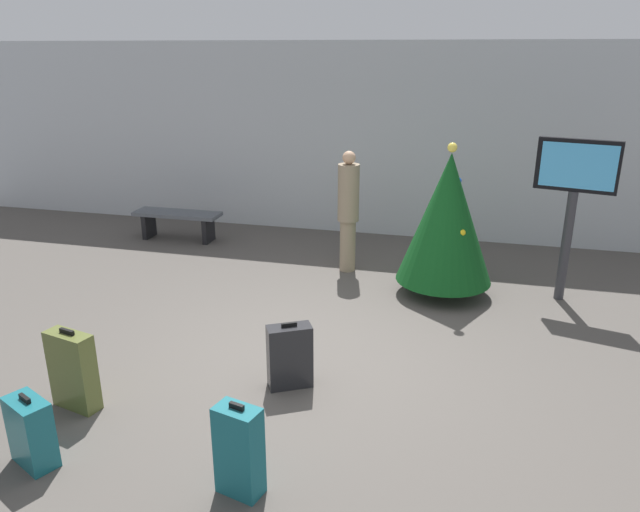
# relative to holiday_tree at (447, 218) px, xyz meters

# --- Properties ---
(ground_plane) EXTENTS (16.00, 16.00, 0.00)m
(ground_plane) POSITION_rel_holiday_tree_xyz_m (-1.30, -2.07, -1.04)
(ground_plane) COLOR #514C47
(back_wall) EXTENTS (16.00, 0.20, 3.20)m
(back_wall) POSITION_rel_holiday_tree_xyz_m (-1.30, 2.56, 0.56)
(back_wall) COLOR #B7BCC1
(back_wall) RESTS_ON ground_plane
(holiday_tree) EXTENTS (1.23, 1.23, 1.99)m
(holiday_tree) POSITION_rel_holiday_tree_xyz_m (0.00, 0.00, 0.00)
(holiday_tree) COLOR #4C3319
(holiday_tree) RESTS_ON ground_plane
(flight_info_kiosk) EXTENTS (0.94, 0.30, 2.05)m
(flight_info_kiosk) POSITION_rel_holiday_tree_xyz_m (1.48, 0.22, 0.42)
(flight_info_kiosk) COLOR #333338
(flight_info_kiosk) RESTS_ON ground_plane
(waiting_bench) EXTENTS (1.47, 0.44, 0.48)m
(waiting_bench) POSITION_rel_holiday_tree_xyz_m (-4.46, 1.32, -0.68)
(waiting_bench) COLOR #4C5159
(waiting_bench) RESTS_ON ground_plane
(traveller_0) EXTENTS (0.32, 0.32, 1.74)m
(traveller_0) POSITION_rel_holiday_tree_xyz_m (-1.39, 0.58, -0.11)
(traveller_0) COLOR gray
(traveller_0) RESTS_ON ground_plane
(suitcase_0) EXTENTS (0.46, 0.37, 0.67)m
(suitcase_0) POSITION_rel_holiday_tree_xyz_m (-1.29, -2.64, -0.72)
(suitcase_0) COLOR #232326
(suitcase_0) RESTS_ON ground_plane
(suitcase_1) EXTENTS (0.48, 0.28, 0.77)m
(suitcase_1) POSITION_rel_holiday_tree_xyz_m (-3.06, -3.45, -0.67)
(suitcase_1) COLOR #59602D
(suitcase_1) RESTS_ON ground_plane
(suitcase_2) EXTENTS (0.45, 0.36, 0.60)m
(suitcase_2) POSITION_rel_holiday_tree_xyz_m (-2.90, -4.21, -0.76)
(suitcase_2) COLOR #19606B
(suitcase_2) RESTS_ON ground_plane
(suitcase_4) EXTENTS (0.37, 0.27, 0.74)m
(suitcase_4) POSITION_rel_holiday_tree_xyz_m (-1.22, -4.11, -0.69)
(suitcase_4) COLOR #19606B
(suitcase_4) RESTS_ON ground_plane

